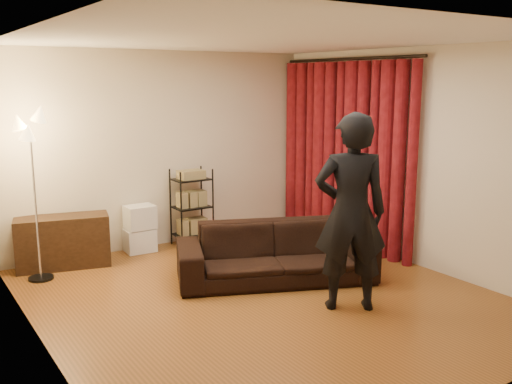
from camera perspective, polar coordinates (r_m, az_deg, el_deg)
floor at (r=6.24m, az=0.75°, el=-10.50°), size 5.00×5.00×0.00m
ceiling at (r=5.81m, az=0.83°, el=15.05°), size 5.00×5.00×0.00m
wall_back at (r=8.05m, az=-9.24°, el=4.22°), size 5.00×0.00×5.00m
wall_front at (r=4.10m, az=20.78°, el=-3.09°), size 5.00×0.00×5.00m
wall_left at (r=5.00m, az=-21.10°, el=-0.62°), size 0.00×5.00×5.00m
wall_right at (r=7.37m, az=15.48°, el=3.31°), size 0.00×5.00×5.00m
curtain_rod at (r=8.03m, az=9.29°, el=12.99°), size 0.04×2.65×0.04m
curtain at (r=8.07m, az=8.89°, el=3.71°), size 0.22×2.65×2.55m
sofa at (r=6.66m, az=1.97°, el=-6.08°), size 2.42×1.70×0.66m
person at (r=5.77m, az=9.43°, el=-2.05°), size 0.88×0.80×2.00m
media_cabinet at (r=7.51m, az=-18.74°, el=-4.73°), size 1.18×0.67×0.65m
storage_boxes at (r=7.90m, az=-11.52°, el=-3.60°), size 0.39×0.31×0.65m
wire_shelf at (r=8.08m, az=-6.44°, el=-1.50°), size 0.56×0.45×1.09m
floor_lamp at (r=6.99m, az=-21.23°, el=-0.64°), size 0.39×0.39×1.93m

